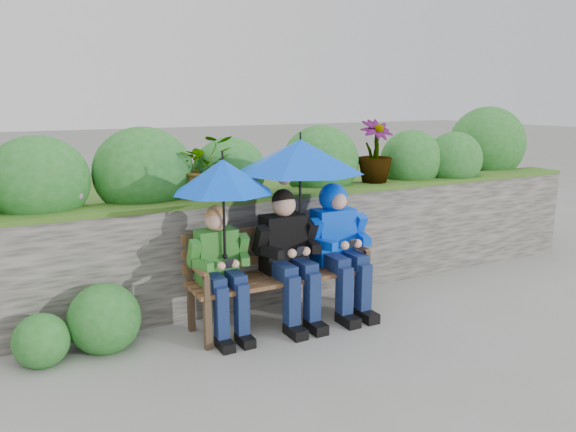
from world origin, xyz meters
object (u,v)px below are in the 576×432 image
umbrella_right (300,156)px  boy_right (338,238)px  boy_left (221,265)px  boy_middle (288,252)px  umbrella_left (223,176)px  park_bench (278,267)px

umbrella_right → boy_right: bearing=-6.8°
boy_left → umbrella_right: umbrella_right is taller
boy_middle → umbrella_right: (0.14, 0.06, 0.80)m
boy_left → umbrella_left: (0.02, -0.03, 0.72)m
boy_right → park_bench: bearing=173.4°
park_bench → boy_middle: (0.06, -0.08, 0.15)m
park_bench → umbrella_left: 0.99m
umbrella_right → umbrella_left: bearing=-173.8°
boy_right → umbrella_left: 1.27m
park_bench → boy_middle: bearing=-51.2°
park_bench → umbrella_right: 0.98m
park_bench → boy_middle: 0.18m
park_bench → umbrella_left: bearing=-168.9°
boy_right → umbrella_left: (-1.10, -0.04, 0.64)m
park_bench → boy_middle: size_ratio=1.38×
boy_right → umbrella_right: size_ratio=1.07×
park_bench → umbrella_left: size_ratio=1.86×
umbrella_left → umbrella_right: bearing=6.2°
boy_middle → umbrella_right: bearing=21.3°
umbrella_left → umbrella_right: size_ratio=0.79×
boy_middle → umbrella_left: (-0.58, -0.02, 0.69)m
boy_middle → boy_right: bearing=1.4°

